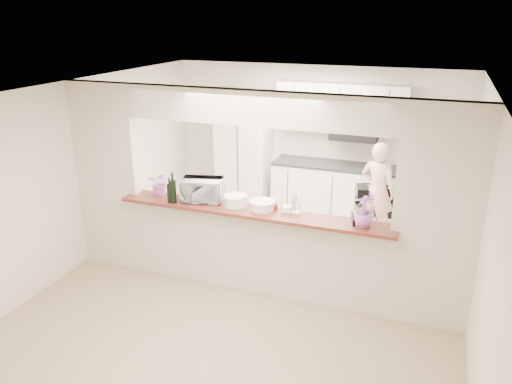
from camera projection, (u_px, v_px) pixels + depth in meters
The scene contains 19 objects.
floor at pixel (254, 289), 6.32m from camera, with size 6.00×6.00×0.00m, color tan.
tile_overlay at pixel (289, 239), 7.69m from camera, with size 5.00×2.90×0.01m, color beige.
partition at pixel (254, 178), 5.82m from camera, with size 5.00×0.15×2.50m.
bar_counter at pixel (254, 248), 6.12m from camera, with size 3.40×0.38×1.09m.
kitchen_cabinets at pixel (300, 158), 8.46m from camera, with size 3.15×0.62×2.25m.
refrigerator at pixel (438, 181), 7.70m from camera, with size 0.75×0.70×1.70m, color #BABABF.
flower_left at pixel (160, 183), 6.37m from camera, with size 0.28×0.24×0.31m, color #EA7CCE.
wine_bottle_a at pixel (170, 193), 6.13m from camera, with size 0.06×0.06×0.32m.
wine_bottle_b at pixel (173, 191), 6.10m from camera, with size 0.08×0.08×0.39m.
toaster_oven at pixel (202, 190), 6.18m from camera, with size 0.50×0.34×0.28m, color #B2B2B7.
serving_bowls at pixel (202, 191), 6.19m from camera, with size 0.32×0.32×0.24m, color white.
plate_stack_a at pixel (235, 200), 6.04m from camera, with size 0.28×0.28×0.13m.
plate_stack_b at pixel (263, 205), 5.93m from camera, with size 0.30×0.30×0.11m.
red_bowl at pixel (272, 206), 5.95m from camera, with size 0.14×0.14×0.07m, color maroon.
tan_bowl at pixel (257, 208), 5.90m from camera, with size 0.15×0.15×0.07m, color beige.
utensil_caddy at pixel (291, 205), 5.82m from camera, with size 0.25×0.17×0.22m.
stand_mixer at pixel (361, 206), 5.54m from camera, with size 0.25×0.32×0.42m.
flower_right at pixel (364, 210), 5.40m from camera, with size 0.22×0.22×0.40m, color #B76CC9.
person at pixel (377, 191), 7.55m from camera, with size 0.55×0.36×1.50m, color #D6A38B.
Camera 1 is at (1.96, -5.18, 3.30)m, focal length 35.00 mm.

